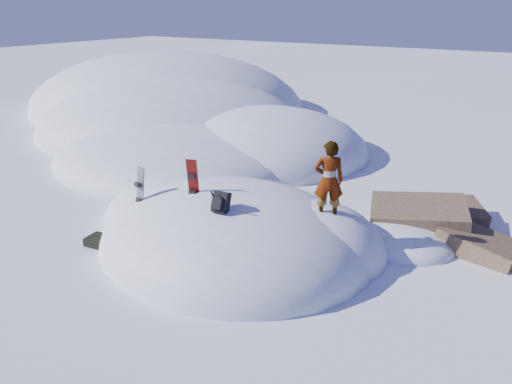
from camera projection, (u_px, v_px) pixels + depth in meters
The scene contains 9 objects.
ground at pixel (233, 246), 12.40m from camera, with size 120.00×120.00×0.00m, color white.
snow_mound at pixel (233, 241), 12.68m from camera, with size 8.00×6.00×3.00m.
snow_ridge at pixel (176, 122), 25.40m from camera, with size 21.50×18.50×6.40m.
rock_outcrop at pixel (417, 236), 12.91m from camera, with size 4.68×4.41×1.68m.
snowboard_red at pixel (193, 186), 11.85m from camera, with size 0.32×0.29×1.40m.
snowboard_dark at pixel (140, 194), 12.34m from camera, with size 0.29×0.26×1.37m.
backpack at pixel (221, 202), 10.86m from camera, with size 0.39×0.48×0.56m.
gear_pile at pixel (104, 241), 12.42m from camera, with size 0.98×0.75×0.26m.
person at pixel (329, 180), 11.14m from camera, with size 0.67×0.44×1.83m, color slate.
Camera 1 is at (6.44, -9.07, 5.68)m, focal length 35.00 mm.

